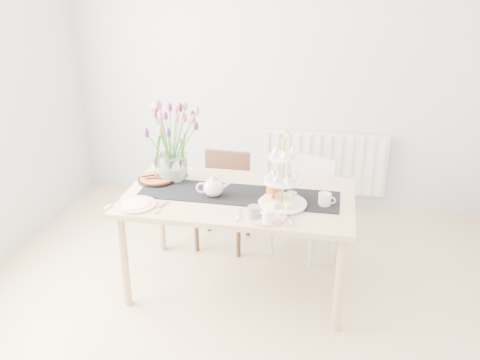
% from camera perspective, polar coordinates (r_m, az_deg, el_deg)
% --- Properties ---
extents(room_shell, '(4.50, 4.50, 4.50)m').
position_cam_1_polar(room_shell, '(2.73, -1.89, 2.84)').
color(room_shell, tan).
rests_on(room_shell, ground).
extents(radiator, '(1.20, 0.08, 0.60)m').
position_cam_1_polar(radiator, '(5.02, 9.36, 1.93)').
color(radiator, white).
rests_on(radiator, room_shell).
extents(dining_table, '(1.60, 0.90, 0.75)m').
position_cam_1_polar(dining_table, '(3.59, -0.17, -2.80)').
color(dining_table, tan).
rests_on(dining_table, ground).
extents(chair_brown, '(0.41, 0.41, 0.79)m').
position_cam_1_polar(chair_brown, '(4.31, -1.71, -1.37)').
color(chair_brown, '#3D2516').
rests_on(chair_brown, ground).
extents(chair_white, '(0.51, 0.51, 0.79)m').
position_cam_1_polar(chair_white, '(4.23, 7.45, -2.07)').
color(chair_white, silver).
rests_on(chair_white, ground).
extents(table_runner, '(1.40, 0.35, 0.01)m').
position_cam_1_polar(table_runner, '(3.56, -0.18, -1.64)').
color(table_runner, black).
rests_on(table_runner, dining_table).
extents(tulip_vase, '(0.69, 0.69, 0.59)m').
position_cam_1_polar(tulip_vase, '(3.71, -7.95, 5.48)').
color(tulip_vase, silver).
rests_on(tulip_vase, dining_table).
extents(cake_stand, '(0.33, 0.33, 0.48)m').
position_cam_1_polar(cake_stand, '(3.36, 4.85, -0.76)').
color(cake_stand, gold).
rests_on(cake_stand, dining_table).
extents(teapot, '(0.27, 0.24, 0.15)m').
position_cam_1_polar(teapot, '(3.51, -3.01, -0.84)').
color(teapot, silver).
rests_on(teapot, dining_table).
extents(cream_jug, '(0.10, 0.10, 0.09)m').
position_cam_1_polar(cream_jug, '(3.44, 9.48, -2.19)').
color(cream_jug, silver).
rests_on(cream_jug, dining_table).
extents(tart_tin, '(0.29, 0.29, 0.03)m').
position_cam_1_polar(tart_tin, '(3.82, -9.26, 0.11)').
color(tart_tin, black).
rests_on(tart_tin, dining_table).
extents(mug_grey, '(0.10, 0.10, 0.09)m').
position_cam_1_polar(mug_grey, '(3.21, 1.56, -3.72)').
color(mug_grey, gray).
rests_on(mug_grey, dining_table).
extents(mug_white, '(0.09, 0.09, 0.09)m').
position_cam_1_polar(mug_white, '(3.17, 3.19, -4.11)').
color(mug_white, white).
rests_on(mug_white, dining_table).
extents(mug_orange, '(0.13, 0.13, 0.11)m').
position_cam_1_polar(mug_orange, '(3.49, 3.71, -1.29)').
color(mug_orange, orange).
rests_on(mug_orange, dining_table).
extents(plate_left, '(0.34, 0.34, 0.01)m').
position_cam_1_polar(plate_left, '(3.47, -11.64, -2.73)').
color(plate_left, silver).
rests_on(plate_left, dining_table).
extents(plate_right, '(0.30, 0.30, 0.01)m').
position_cam_1_polar(plate_right, '(3.26, 2.90, -4.07)').
color(plate_right, silver).
rests_on(plate_right, dining_table).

